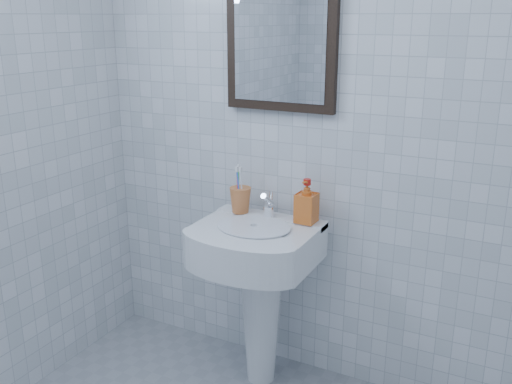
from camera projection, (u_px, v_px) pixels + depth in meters
The scene contains 6 objects.
wall_back at pixel (323, 111), 2.40m from camera, with size 2.20×0.02×2.50m, color silver.
washbasin at pixel (259, 277), 2.52m from camera, with size 0.51×0.37×0.79m.
faucet at pixel (269, 207), 2.51m from camera, with size 0.05×0.11×0.12m.
toothbrush_cup at pixel (240, 200), 2.57m from camera, with size 0.10×0.10×0.12m, color #CB6F38, non-canonical shape.
soap_dispenser at pixel (307, 201), 2.43m from camera, with size 0.09×0.09×0.19m, color #D64314.
wall_mirror at pixel (281, 37), 2.38m from camera, with size 0.50×0.04×0.62m.
Camera 1 is at (0.85, -1.06, 1.63)m, focal length 40.00 mm.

